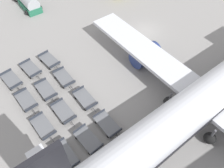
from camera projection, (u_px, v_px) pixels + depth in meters
The scene contains 16 objects.
ground_plane at pixel (146, 31), 34.13m from camera, with size 500.00×500.00×0.00m, color gray.
airplane at pixel (214, 91), 22.77m from camera, with size 37.19×42.01×12.18m.
fuel_tanker_primary at pixel (26, 0), 37.78m from camera, with size 8.08×3.68×2.88m.
baggage_dolly_row_near_col_a at pixel (12, 80), 27.04m from camera, with size 3.83×2.18×0.92m.
baggage_dolly_row_near_col_b at pixel (26, 101), 25.04m from camera, with size 3.82×2.03×0.92m.
baggage_dolly_row_near_col_c at pixel (43, 127), 22.91m from camera, with size 3.82×2.03×0.92m.
baggage_dolly_row_near_col_d at pixel (65, 155), 20.97m from camera, with size 3.81×1.93×0.92m.
baggage_dolly_row_mid_a_col_a at pixel (31, 69), 28.24m from camera, with size 3.83×2.17×0.92m.
baggage_dolly_row_mid_a_col_b at pixel (46, 90), 26.01m from camera, with size 3.81×1.95×0.92m.
baggage_dolly_row_mid_a_col_c at pixel (64, 112), 24.08m from camera, with size 3.82×1.99×0.92m.
baggage_dolly_row_mid_a_col_d at pixel (88, 140), 21.97m from camera, with size 3.83×2.10×0.92m.
baggage_dolly_row_mid_b_col_a at pixel (49, 60), 29.26m from camera, with size 3.83×2.18×0.92m.
baggage_dolly_row_mid_b_col_b at pixel (64, 78), 27.25m from camera, with size 3.81×1.92×0.92m.
baggage_dolly_row_mid_b_col_c at pixel (85, 99), 25.21m from camera, with size 3.81×1.93×0.92m.
baggage_dolly_row_mid_b_col_d at pixel (107, 124), 23.10m from camera, with size 3.81×1.96×0.92m.
stand_guidance_stripe at pixel (146, 150), 21.81m from camera, with size 4.33×37.00×0.01m.
Camera 1 is at (21.36, -19.09, 20.98)m, focal length 35.00 mm.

